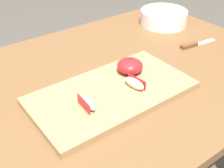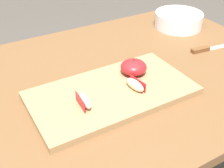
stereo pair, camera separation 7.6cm
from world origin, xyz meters
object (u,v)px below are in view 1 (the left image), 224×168
Objects in this scene: apple_wedge_right at (87,103)px; paring_knife at (192,45)px; apple_half_skin_up at (130,66)px; ceramic_fruit_bowl at (164,17)px; apple_wedge_left at (135,83)px; cutting_board at (112,93)px.

apple_wedge_right reaches higher than paring_knife.
paring_knife is at bearing 10.10° from apple_wedge_right.
apple_wedge_right is 0.42× the size of paring_knife.
apple_half_skin_up is 0.40× the size of ceramic_fruit_bowl.
apple_half_skin_up reaches higher than apple_wedge_left.
apple_wedge_right is 0.98× the size of apple_wedge_left.
apple_half_skin_up is 0.45m from ceramic_fruit_bowl.
ceramic_fruit_bowl is at bearing 73.39° from paring_knife.
ceramic_fruit_bowl is (0.48, 0.28, 0.02)m from cutting_board.
apple_wedge_right is 0.15m from apple_wedge_left.
cutting_board is 6.70× the size of apple_wedge_right.
apple_wedge_left is at bearing -1.96° from apple_wedge_right.
cutting_board is at bearing -156.51° from apple_half_skin_up.
apple_wedge_right is (-0.10, -0.02, 0.02)m from cutting_board.
apple_wedge_right is at bearing -169.90° from paring_knife.
cutting_board is 0.10m from apple_wedge_right.
apple_wedge_left is at bearing -26.42° from cutting_board.
ceramic_fruit_bowl reaches higher than apple_wedge_right.
apple_wedge_left is 0.36× the size of ceramic_fruit_bowl.
apple_wedge_right is at bearing 178.04° from apple_wedge_left.
ceramic_fruit_bowl is at bearing 31.82° from apple_half_skin_up.
paring_knife is at bearing 15.01° from apple_wedge_left.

